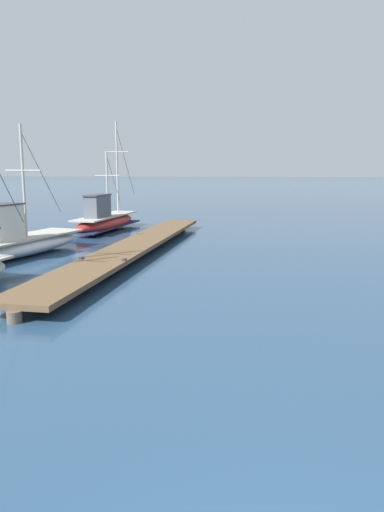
# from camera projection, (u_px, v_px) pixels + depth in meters

# --- Properties ---
(floating_dock) EXTENTS (2.81, 19.99, 0.53)m
(floating_dock) POSITION_uv_depth(u_px,v_px,m) (135.00, 245.00, 21.31)
(floating_dock) COLOR brown
(floating_dock) RESTS_ON ground
(fishing_boat_0) EXTENTS (3.69, 7.55, 5.43)m
(fishing_boat_0) POSITION_uv_depth(u_px,v_px,m) (18.00, 242.00, 20.68)
(fishing_boat_0) COLOR silver
(fishing_boat_0) RESTS_ON ground
(fishing_boat_1) EXTENTS (2.43, 8.52, 6.43)m
(fishing_boat_1) POSITION_uv_depth(u_px,v_px,m) (105.00, 220.00, 29.03)
(fishing_boat_1) COLOR #AD2823
(fishing_boat_1) RESTS_ON ground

